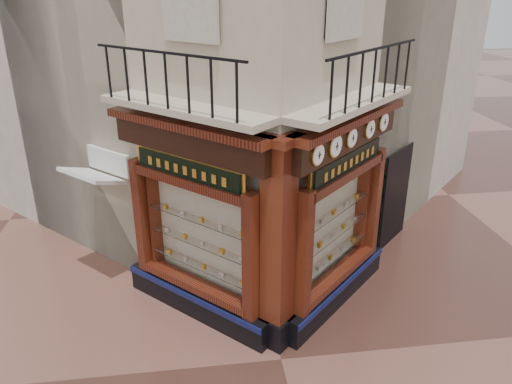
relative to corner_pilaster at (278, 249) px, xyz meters
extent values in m
plane|color=#43261F|center=(0.00, -0.50, -1.95)|extent=(80.00, 80.00, 0.00)
cube|color=beige|center=(-2.47, 8.13, 3.55)|extent=(11.31, 11.31, 11.00)
cube|color=beige|center=(2.47, 8.13, 3.55)|extent=(11.31, 11.31, 11.00)
cube|color=black|center=(-1.44, 1.04, -1.67)|extent=(2.72, 2.72, 0.55)
cube|color=#0E1547|center=(-1.57, 0.91, -1.46)|extent=(2.50, 2.50, 0.12)
cube|color=black|center=(-0.45, 0.05, -0.17)|extent=(0.37, 0.37, 2.45)
cube|color=black|center=(-2.43, 2.03, -0.17)|extent=(0.37, 0.37, 2.45)
cube|color=#FFEAC1|center=(-1.20, 1.27, -0.20)|extent=(1.80, 1.80, 2.10)
cube|color=black|center=(-1.42, 1.05, 1.65)|extent=(2.69, 2.69, 0.50)
cube|color=black|center=(-1.47, 1.00, 1.96)|extent=(2.86, 2.86, 0.14)
cube|color=black|center=(1.44, 1.04, -1.67)|extent=(2.72, 2.72, 0.55)
cube|color=#0E1547|center=(1.57, 0.91, -1.46)|extent=(2.50, 2.50, 0.12)
cube|color=black|center=(0.45, 0.05, -0.17)|extent=(0.37, 0.37, 2.45)
cube|color=black|center=(2.43, 2.03, -0.17)|extent=(0.37, 0.37, 2.45)
cube|color=#FFEAC1|center=(1.20, 1.27, -0.20)|extent=(1.80, 1.80, 2.10)
cube|color=black|center=(1.42, 1.05, 1.65)|extent=(2.69, 2.69, 0.50)
cube|color=black|center=(1.47, 1.00, 1.96)|extent=(2.86, 2.86, 0.14)
cube|color=black|center=(0.00, 0.00, -1.67)|extent=(0.78, 0.78, 0.55)
cube|color=black|center=(0.00, 0.00, 0.25)|extent=(0.64, 0.64, 3.50)
cube|color=black|center=(0.00, 0.00, 1.96)|extent=(0.85, 0.85, 0.14)
cube|color=beige|center=(-1.48, 0.99, 2.25)|extent=(2.97, 2.97, 0.12)
cube|color=black|center=(-1.72, 0.76, 3.20)|extent=(2.36, 2.36, 0.04)
cube|color=beige|center=(1.48, 0.99, 2.25)|extent=(2.97, 2.97, 0.12)
cube|color=black|center=(1.72, 0.76, 3.20)|extent=(2.36, 2.36, 0.04)
cylinder|color=#B18E3B|center=(0.61, 0.01, 1.67)|extent=(0.30, 0.30, 0.37)
cylinder|color=white|center=(0.63, -0.01, 1.67)|extent=(0.24, 0.24, 0.32)
cube|color=black|center=(0.64, -0.02, 1.67)|extent=(0.02, 0.02, 0.12)
cube|color=black|center=(0.64, -0.02, 1.67)|extent=(0.07, 0.07, 0.01)
cylinder|color=#B18E3B|center=(1.02, 0.42, 1.67)|extent=(0.33, 0.33, 0.41)
cylinder|color=white|center=(1.04, 0.40, 1.67)|extent=(0.27, 0.27, 0.36)
cube|color=black|center=(1.05, 0.39, 1.67)|extent=(0.02, 0.02, 0.14)
cube|color=black|center=(1.05, 0.39, 1.67)|extent=(0.08, 0.08, 0.01)
cylinder|color=#B18E3B|center=(1.43, 0.84, 1.67)|extent=(0.30, 0.30, 0.37)
cylinder|color=white|center=(1.45, 0.81, 1.67)|extent=(0.24, 0.24, 0.32)
cube|color=black|center=(1.46, 0.80, 1.67)|extent=(0.02, 0.02, 0.12)
cube|color=black|center=(1.46, 0.80, 1.67)|extent=(0.07, 0.07, 0.01)
cylinder|color=#B18E3B|center=(1.95, 1.35, 1.67)|extent=(0.31, 0.31, 0.38)
cylinder|color=white|center=(1.97, 1.33, 1.67)|extent=(0.25, 0.25, 0.33)
cube|color=black|center=(1.98, 1.32, 1.67)|extent=(0.02, 0.02, 0.13)
cube|color=black|center=(1.98, 1.32, 1.67)|extent=(0.08, 0.08, 0.01)
cylinder|color=#B18E3B|center=(2.39, 1.79, 1.67)|extent=(0.31, 0.31, 0.39)
cylinder|color=white|center=(2.41, 1.77, 1.67)|extent=(0.25, 0.25, 0.34)
cube|color=black|center=(2.42, 1.76, 1.67)|extent=(0.02, 0.02, 0.13)
cube|color=black|center=(2.42, 1.76, 1.67)|extent=(0.08, 0.08, 0.01)
cube|color=gold|center=(-1.45, 1.03, 1.15)|extent=(1.90, 1.90, 0.51)
cube|color=black|center=(-1.48, 1.00, 1.15)|extent=(1.77, 1.77, 0.38)
cube|color=gold|center=(1.45, 1.03, 1.15)|extent=(1.92, 1.92, 0.51)
cube|color=black|center=(1.48, 1.00, 1.15)|extent=(1.79, 1.79, 0.38)
camera|label=1|loc=(-1.38, -7.33, 4.24)|focal=35.00mm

